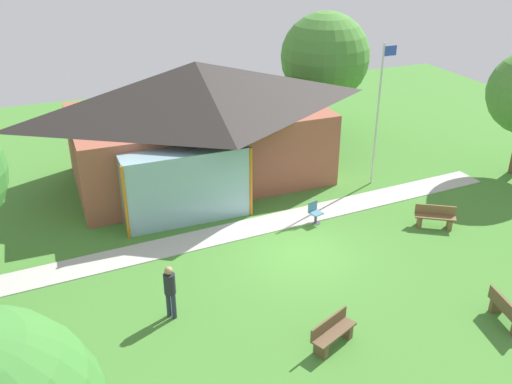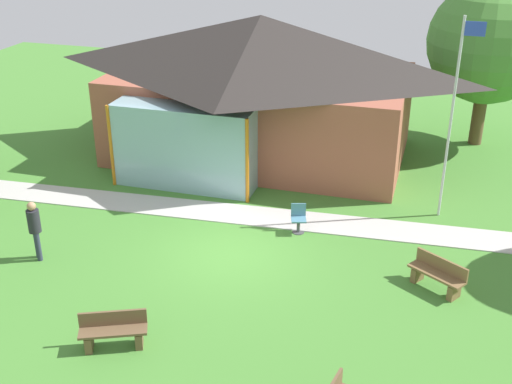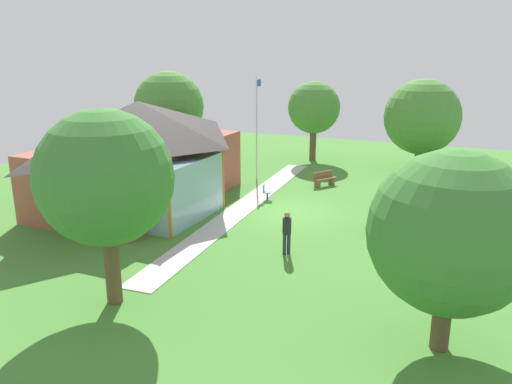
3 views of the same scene
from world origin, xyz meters
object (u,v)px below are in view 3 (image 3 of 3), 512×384
object	(u,v)px
flagpole	(257,124)
visitor_strolling_lawn	(287,230)
tree_lawn_corner	(451,233)
tree_east_hedge	(314,108)
bench_front_center	(378,225)
tree_west_hedge	(105,178)
tree_behind_pavilion_right	(169,106)
pavilion	(142,151)
bench_front_right	(417,197)
bench_mid_right	(324,179)
tree_far_east	(422,117)
patio_chair_lawn_spare	(266,192)

from	to	relation	value
flagpole	visitor_strolling_lawn	world-z (taller)	flagpole
visitor_strolling_lawn	tree_lawn_corner	world-z (taller)	tree_lawn_corner
tree_east_hedge	bench_front_center	bearing A→B (deg)	-151.69
tree_west_hedge	visitor_strolling_lawn	bearing A→B (deg)	-31.74
tree_behind_pavilion_right	pavilion	bearing A→B (deg)	-156.03
bench_front_right	bench_mid_right	world-z (taller)	same
visitor_strolling_lawn	bench_front_center	bearing A→B (deg)	-170.05
visitor_strolling_lawn	tree_behind_pavilion_right	size ratio (longest dim) A/B	0.27
tree_east_hedge	tree_west_hedge	size ratio (longest dim) A/B	0.92
tree_behind_pavilion_right	tree_east_hedge	bearing A→B (deg)	-56.32
bench_front_center	tree_lawn_corner	bearing A→B (deg)	-2.65
tree_far_east	flagpole	bearing A→B (deg)	127.24
pavilion	tree_west_hedge	xyz separation A→B (m)	(-9.42, -5.63, 1.31)
bench_front_center	tree_behind_pavilion_right	world-z (taller)	tree_behind_pavilion_right
flagpole	visitor_strolling_lawn	bearing A→B (deg)	-150.85
bench_mid_right	patio_chair_lawn_spare	distance (m)	4.54
bench_mid_right	patio_chair_lawn_spare	size ratio (longest dim) A/B	1.75
bench_front_center	patio_chair_lawn_spare	size ratio (longest dim) A/B	1.80
bench_front_center	tree_lawn_corner	size ratio (longest dim) A/B	0.29
tree_west_hedge	bench_front_right	bearing A→B (deg)	-26.82
bench_front_center	tree_west_hedge	world-z (taller)	tree_west_hedge
bench_mid_right	tree_east_hedge	bearing A→B (deg)	-124.69
tree_lawn_corner	tree_west_hedge	size ratio (longest dim) A/B	0.88
pavilion	tree_behind_pavilion_right	distance (m)	8.90
flagpole	bench_mid_right	world-z (taller)	flagpole
bench_front_center	tree_east_hedge	size ratio (longest dim) A/B	0.28
bench_front_right	visitor_strolling_lawn	xyz separation A→B (m)	(-8.93, 3.86, 0.62)
bench_front_right	patio_chair_lawn_spare	distance (m)	7.81
tree_west_hedge	tree_behind_pavilion_right	world-z (taller)	tree_behind_pavilion_right
tree_far_east	tree_west_hedge	bearing A→B (deg)	164.19
bench_front_right	tree_lawn_corner	world-z (taller)	tree_lawn_corner
pavilion	bench_mid_right	size ratio (longest dim) A/B	7.78
bench_front_center	patio_chair_lawn_spare	xyz separation A→B (m)	(2.73, 6.40, 0.01)
flagpole	tree_far_east	world-z (taller)	flagpole
flagpole	tree_behind_pavilion_right	world-z (taller)	tree_behind_pavilion_right
patio_chair_lawn_spare	tree_behind_pavilion_right	size ratio (longest dim) A/B	0.13
tree_lawn_corner	tree_west_hedge	world-z (taller)	tree_west_hedge
patio_chair_lawn_spare	tree_far_east	distance (m)	12.90
pavilion	visitor_strolling_lawn	world-z (taller)	pavilion
tree_behind_pavilion_right	tree_lawn_corner	bearing A→B (deg)	-130.52
pavilion	bench_front_right	size ratio (longest dim) A/B	7.51
tree_west_hedge	tree_behind_pavilion_right	distance (m)	19.74
bench_front_right	bench_front_center	xyz separation A→B (m)	(-5.13, 1.04, 0.00)
tree_behind_pavilion_right	flagpole	bearing A→B (deg)	-99.06
bench_front_center	tree_lawn_corner	xyz separation A→B (m)	(-8.20, -3.15, 2.86)
tree_west_hedge	pavilion	bearing A→B (deg)	30.86
visitor_strolling_lawn	tree_far_east	world-z (taller)	tree_far_east
tree_east_hedge	pavilion	bearing A→B (deg)	160.55
bench_mid_right	tree_far_east	size ratio (longest dim) A/B	0.25
tree_far_east	patio_chair_lawn_spare	bearing A→B (deg)	148.73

